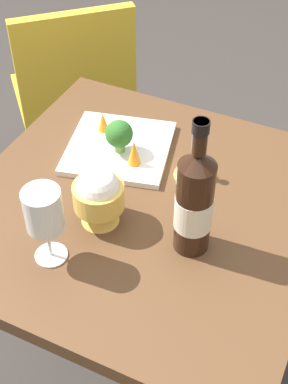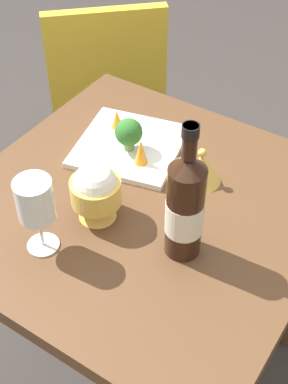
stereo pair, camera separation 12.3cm
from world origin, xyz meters
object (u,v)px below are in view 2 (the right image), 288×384
Objects in this scene: serving_plate at (129,146)px; rice_bowl_lid at (201,168)px; wine_bottle at (185,206)px; rice_bowl at (96,191)px; broccoli_floret at (129,133)px; wine_glass at (35,202)px; chair_by_wall at (106,85)px; carrot_garnish_left at (117,119)px; carrot_garnish_right at (141,152)px.

rice_bowl_lid is at bearing -1.57° from serving_plate.
wine_bottle is 0.21m from rice_bowl.
wine_bottle is at bearing -70.51° from rice_bowl_lid.
broccoli_floret is (-0.27, 0.20, -0.06)m from wine_bottle.
rice_bowl_lid is 0.20m from broccoli_floret.
serving_plate is (-0.03, 0.37, -0.12)m from wine_glass.
wine_glass is at bearing -104.69° from chair_by_wall.
wine_glass reaches higher than serving_plate.
wine_glass is 0.41m from rice_bowl_lid.
carrot_garnish_left is (-0.08, 0.06, -0.02)m from broccoli_floret.
rice_bowl is at bearing -73.81° from broccoli_floret.
serving_plate is 4.45× the size of carrot_garnish_right.
chair_by_wall is 8.50× the size of rice_bowl_lid.
rice_bowl reaches higher than carrot_garnish_left.
wine_glass reaches higher than rice_bowl.
chair_by_wall is at bearing 136.05° from wine_bottle.
wine_bottle is 0.34m from broccoli_floret.
rice_bowl_lid is at bearing 59.81° from rice_bowl.
wine_glass is 0.43m from carrot_garnish_left.
wine_bottle reaches higher than serving_plate.
broccoli_floret reaches higher than serving_plate.
rice_bowl_lid is at bearing 3.44° from broccoli_floret.
rice_bowl is 2.75× the size of carrot_garnish_left.
carrot_garnish_right is at bearing -34.70° from serving_plate.
carrot_garnish_right is at bearing 141.79° from wine_bottle.
carrot_garnish_left is 0.16m from carrot_garnish_right.
rice_bowl_lid is at bearing 109.49° from wine_bottle.
broccoli_floret is (-0.19, -0.01, 0.03)m from rice_bowl_lid.
rice_bowl_lid is at bearing 15.61° from carrot_garnish_right.
wine_bottle reaches higher than rice_bowl_lid.
serving_plate is (-0.21, 0.01, -0.03)m from rice_bowl_lid.
wine_bottle is 1.06× the size of serving_plate.
serving_plate is at bearing -91.00° from chair_by_wall.
chair_by_wall is at bearing 132.38° from serving_plate.
carrot_garnish_left reaches higher than serving_plate.
rice_bowl_lid reaches higher than carrot_garnish_right.
wine_bottle is 0.44m from carrot_garnish_left.
carrot_garnish_left is (-0.34, 0.25, -0.08)m from wine_bottle.
rice_bowl is 0.22m from broccoli_floret.
rice_bowl_lid is at bearing 64.15° from wine_glass.
carrot_garnish_right is at bearing 92.71° from rice_bowl.
rice_bowl is 0.19m from carrot_garnish_right.
wine_bottle is 3.18× the size of rice_bowl_lid.
serving_plate is 5.86× the size of carrot_garnish_left.
wine_glass is 2.09× the size of broccoli_floret.
chair_by_wall is 0.66m from serving_plate.
broccoli_floret is at bearing 143.75° from wine_bottle.
rice_bowl is (0.50, -0.69, 0.28)m from chair_by_wall.
rice_bowl reaches higher than broccoli_floret.
chair_by_wall is at bearing 125.51° from rice_bowl.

